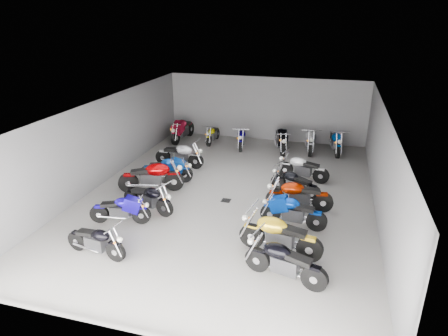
{
  "coord_description": "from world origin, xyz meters",
  "views": [
    {
      "loc": [
        3.35,
        -12.68,
        6.23
      ],
      "look_at": [
        -0.23,
        0.05,
        1.0
      ],
      "focal_mm": 32.0,
      "sensor_mm": 36.0,
      "label": 1
    }
  ],
  "objects": [
    {
      "name": "ceiling",
      "position": [
        0.0,
        0.0,
        3.22
      ],
      "size": [
        10.0,
        14.0,
        0.04
      ],
      "primitive_type": "cube",
      "color": "black",
      "rests_on": "wall_back"
    },
    {
      "name": "motorcycle_right_b",
      "position": [
        2.26,
        -3.26,
        0.56
      ],
      "size": [
        2.34,
        0.58,
        1.03
      ],
      "rotation": [
        0.0,
        0.0,
        1.42
      ],
      "color": "black",
      "rests_on": "ground"
    },
    {
      "name": "motorcycle_left_c",
      "position": [
        -2.25,
        -1.97,
        0.49
      ],
      "size": [
        1.98,
        0.66,
        0.89
      ],
      "rotation": [
        0.0,
        0.0,
        -1.84
      ],
      "color": "black",
      "rests_on": "ground"
    },
    {
      "name": "motorcycle_left_d",
      "position": [
        -2.82,
        -0.46,
        0.57
      ],
      "size": [
        2.29,
        1.01,
        1.05
      ],
      "rotation": [
        0.0,
        0.0,
        -1.2
      ],
      "color": "black",
      "rests_on": "ground"
    },
    {
      "name": "motorcycle_back_d",
      "position": [
        1.06,
        5.37,
        0.57
      ],
      "size": [
        0.8,
        2.32,
        1.04
      ],
      "rotation": [
        0.0,
        0.0,
        3.42
      ],
      "color": "black",
      "rests_on": "ground"
    },
    {
      "name": "motorcycle_back_b",
      "position": [
        -2.4,
        5.69,
        0.44
      ],
      "size": [
        0.36,
        1.84,
        0.81
      ],
      "rotation": [
        0.0,
        0.0,
        3.13
      ],
      "color": "black",
      "rests_on": "ground"
    },
    {
      "name": "motorcycle_back_f",
      "position": [
        3.57,
        5.79,
        0.54
      ],
      "size": [
        0.58,
        2.26,
        1.0
      ],
      "rotation": [
        0.0,
        0.0,
        3.31
      ],
      "color": "black",
      "rests_on": "ground"
    },
    {
      "name": "drain_grate",
      "position": [
        0.0,
        -0.5,
        0.01
      ],
      "size": [
        0.32,
        0.32,
        0.01
      ],
      "primitive_type": "cube",
      "color": "black",
      "rests_on": "ground"
    },
    {
      "name": "motorcycle_right_e",
      "position": [
        2.25,
        0.55,
        0.48
      ],
      "size": [
        1.89,
        0.95,
        0.89
      ],
      "rotation": [
        0.0,
        0.0,
        1.15
      ],
      "color": "black",
      "rests_on": "ground"
    },
    {
      "name": "motorcycle_left_f",
      "position": [
        -2.76,
        2.14,
        0.53
      ],
      "size": [
        2.19,
        0.45,
        0.96
      ],
      "rotation": [
        0.0,
        0.0,
        -1.62
      ],
      "color": "black",
      "rests_on": "ground"
    },
    {
      "name": "motorcycle_right_d",
      "position": [
        2.5,
        -0.55,
        0.54
      ],
      "size": [
        2.23,
        0.54,
        0.98
      ],
      "rotation": [
        0.0,
        0.0,
        1.72
      ],
      "color": "black",
      "rests_on": "ground"
    },
    {
      "name": "wall_right",
      "position": [
        5.0,
        0.0,
        1.6
      ],
      "size": [
        0.1,
        14.0,
        3.2
      ],
      "primitive_type": "cube",
      "color": "slate",
      "rests_on": "ground"
    },
    {
      "name": "motorcycle_right_a",
      "position": [
        2.55,
        -4.38,
        0.52
      ],
      "size": [
        2.12,
        0.7,
        0.95
      ],
      "rotation": [
        0.0,
        0.0,
        1.31
      ],
      "color": "black",
      "rests_on": "ground"
    },
    {
      "name": "motorcycle_right_f",
      "position": [
        2.39,
        2.08,
        0.49
      ],
      "size": [
        2.04,
        0.57,
        0.91
      ],
      "rotation": [
        0.0,
        0.0,
        1.38
      ],
      "color": "black",
      "rests_on": "ground"
    },
    {
      "name": "motorcycle_back_e",
      "position": [
        2.4,
        5.7,
        0.55
      ],
      "size": [
        0.51,
        2.28,
        1.0
      ],
      "rotation": [
        0.0,
        0.0,
        3.24
      ],
      "color": "black",
      "rests_on": "ground"
    },
    {
      "name": "wall_back",
      "position": [
        0.0,
        7.0,
        1.6
      ],
      "size": [
        10.0,
        0.1,
        3.2
      ],
      "primitive_type": "cube",
      "color": "slate",
      "rests_on": "ground"
    },
    {
      "name": "ground",
      "position": [
        0.0,
        0.0,
        0.0
      ],
      "size": [
        14.0,
        14.0,
        0.0
      ],
      "primitive_type": "plane",
      "color": "gray",
      "rests_on": "ground"
    },
    {
      "name": "motorcycle_left_b",
      "position": [
        -2.74,
        -2.91,
        0.46
      ],
      "size": [
        1.91,
        0.57,
        0.85
      ],
      "rotation": [
        0.0,
        0.0,
        -1.35
      ],
      "color": "black",
      "rests_on": "ground"
    },
    {
      "name": "motorcycle_back_c",
      "position": [
        -0.82,
        5.36,
        0.49
      ],
      "size": [
        0.51,
        2.05,
        0.9
      ],
      "rotation": [
        0.0,
        0.0,
        3.3
      ],
      "color": "black",
      "rests_on": "ground"
    },
    {
      "name": "wall_left",
      "position": [
        -5.0,
        0.0,
        1.6
      ],
      "size": [
        0.1,
        14.0,
        3.2
      ],
      "primitive_type": "cube",
      "color": "slate",
      "rests_on": "ground"
    },
    {
      "name": "motorcycle_left_a",
      "position": [
        -2.47,
        -4.7,
        0.45
      ],
      "size": [
        1.89,
        0.47,
        0.83
      ],
      "rotation": [
        0.0,
        0.0,
        -1.72
      ],
      "color": "black",
      "rests_on": "ground"
    },
    {
      "name": "motorcycle_right_c",
      "position": [
        2.43,
        -1.67,
        0.5
      ],
      "size": [
        2.07,
        0.45,
        0.91
      ],
      "rotation": [
        0.0,
        0.0,
        1.48
      ],
      "color": "black",
      "rests_on": "ground"
    },
    {
      "name": "motorcycle_back_a",
      "position": [
        -4.0,
        5.64,
        0.57
      ],
      "size": [
        0.52,
        2.39,
        1.05
      ],
      "rotation": [
        0.0,
        0.0,
        3.06
      ],
      "color": "black",
      "rests_on": "ground"
    },
    {
      "name": "motorcycle_left_e",
      "position": [
        -2.66,
        0.49,
        0.5
      ],
      "size": [
        2.07,
        0.6,
        0.92
      ],
      "rotation": [
        0.0,
        0.0,
        -1.36
      ],
      "color": "black",
      "rests_on": "ground"
    }
  ]
}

